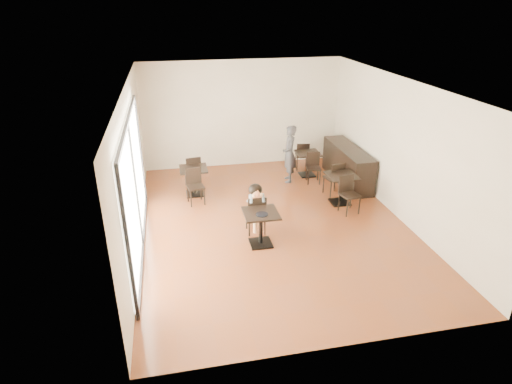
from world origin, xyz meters
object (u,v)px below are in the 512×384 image
object	(u,v)px
chair_mid_b	(350,195)
chair_left_b	(196,187)
chair_left_a	(193,171)
chair_back_a	(302,155)
cafe_table_back	(307,164)
child	(256,209)
child_table	(261,228)
chair_mid_a	(333,178)
chair_back_b	(314,168)
cafe_table_mid	(341,189)
cafe_table_left	(194,181)
adult_patron	(289,154)
child_chair	(256,213)

from	to	relation	value
chair_mid_b	chair_left_b	distance (m)	3.83
chair_left_a	chair_back_a	distance (m)	3.43
cafe_table_back	chair_left_a	size ratio (longest dim) A/B	0.78
child	chair_left_b	size ratio (longest dim) A/B	1.27
chair_left_b	child_table	bearing A→B (deg)	-72.06
chair_mid_a	chair_left_a	distance (m)	3.83
child_table	chair_back_a	world-z (taller)	chair_back_a
child_table	chair_back_b	size ratio (longest dim) A/B	0.89
cafe_table_mid	cafe_table_left	size ratio (longest dim) A/B	1.02
adult_patron	chair_mid_b	bearing A→B (deg)	31.10
chair_mid_a	chair_back_a	distance (m)	1.98
chair_mid_a	chair_mid_b	xyz separation A→B (m)	(0.00, -1.10, 0.00)
chair_back_b	chair_mid_b	bearing A→B (deg)	-73.73
child_chair	chair_left_b	world-z (taller)	child_chair
child_table	cafe_table_left	world-z (taller)	child_table
cafe_table_left	cafe_table_back	xyz separation A→B (m)	(3.36, 0.70, -0.02)
child_table	cafe_table_mid	size ratio (longest dim) A/B	0.99
adult_patron	child_table	bearing A→B (deg)	-16.24
adult_patron	cafe_table_back	xyz separation A→B (m)	(0.65, 0.30, -0.46)
adult_patron	chair_back_b	xyz separation A→B (m)	(0.65, -0.25, -0.39)
cafe_table_mid	chair_left_b	size ratio (longest dim) A/B	0.85
child_chair	chair_back_b	bearing A→B (deg)	-131.66
chair_mid_a	cafe_table_left	bearing A→B (deg)	-23.62
cafe_table_left	chair_mid_b	world-z (taller)	chair_mid_b
cafe_table_back	chair_mid_b	world-z (taller)	chair_mid_b
cafe_table_back	chair_left_b	bearing A→B (deg)	-159.61
child_chair	chair_back_b	world-z (taller)	child_chair
child_chair	child_table	bearing A→B (deg)	90.00
cafe_table_back	cafe_table_mid	bearing A→B (deg)	-82.68
child_chair	adult_patron	distance (m)	3.10
cafe_table_left	chair_back_a	bearing A→B (deg)	20.39
chair_mid_b	cafe_table_left	bearing A→B (deg)	140.90
cafe_table_mid	chair_mid_a	world-z (taller)	chair_mid_a
child_chair	child	xyz separation A→B (m)	(0.00, 0.00, 0.12)
cafe_table_left	chair_back_a	distance (m)	3.58
child_table	chair_mid_a	xyz separation A→B (m)	(2.42, 2.12, 0.08)
chair_left_b	chair_back_b	xyz separation A→B (m)	(3.36, 0.70, -0.03)
cafe_table_mid	chair_left_b	world-z (taller)	chair_left_b
child_table	chair_back_a	bearing A→B (deg)	62.07
child_chair	child	world-z (taller)	child
child_chair	chair_back_b	size ratio (longest dim) A/B	1.07
adult_patron	cafe_table_mid	distance (m)	1.94
cafe_table_mid	cafe_table_back	size ratio (longest dim) A/B	1.08
chair_mid_b	chair_back_a	size ratio (longest dim) A/B	1.08
child_table	chair_mid_a	distance (m)	3.22
adult_patron	chair_back_a	world-z (taller)	adult_patron
chair_mid_a	chair_left_b	bearing A→B (deg)	-15.04
cafe_table_mid	chair_back_a	distance (m)	2.53
chair_left_b	chair_back_b	distance (m)	3.43
child_chair	adult_patron	xyz separation A→B (m)	(1.51, 2.68, 0.36)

